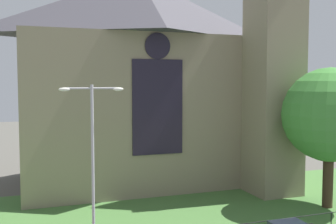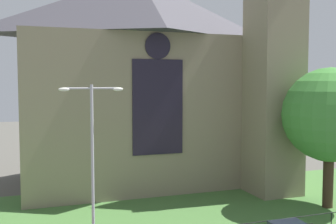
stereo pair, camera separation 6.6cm
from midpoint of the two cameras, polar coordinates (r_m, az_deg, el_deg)
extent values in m
plane|color=#56544C|center=(31.91, -2.35, -13.69)|extent=(160.00, 160.00, 0.00)
cube|color=#477538|center=(30.10, -1.20, -14.79)|extent=(120.00, 20.00, 0.01)
cube|color=gray|center=(40.16, -4.02, 0.17)|extent=(22.00, 12.00, 14.00)
pyramid|color=#47444C|center=(40.72, -4.09, 14.35)|extent=(22.00, 12.00, 6.00)
cube|color=black|center=(34.33, -1.37, 0.68)|extent=(4.40, 0.16, 8.00)
cylinder|color=black|center=(34.40, -1.39, 9.19)|extent=(2.20, 0.15, 2.20)
cube|color=gray|center=(36.90, 14.55, 2.81)|extent=(4.00, 4.00, 18.00)
cylinder|color=black|center=(30.27, 21.86, -13.89)|extent=(0.07, 0.07, 1.10)
cylinder|color=#423021|center=(34.67, 21.48, -8.63)|extent=(0.80, 0.80, 4.56)
sphere|color=#428C38|center=(33.95, 21.70, -0.33)|extent=(7.29, 7.29, 7.29)
cylinder|color=#B2B2B7|center=(22.29, -10.37, -8.71)|extent=(0.16, 0.16, 9.66)
cylinder|color=#B2B2B7|center=(21.65, -12.36, 3.24)|extent=(1.40, 0.10, 0.10)
cylinder|color=#B2B2B7|center=(21.86, -8.71, 3.30)|extent=(1.40, 0.10, 0.10)
ellipsoid|color=white|center=(21.57, -14.21, 3.08)|extent=(0.57, 0.26, 0.20)
ellipsoid|color=white|center=(22.00, -6.91, 3.19)|extent=(0.57, 0.26, 0.20)
camera|label=1|loc=(0.03, -89.93, 0.00)|focal=43.72mm
camera|label=2|loc=(0.03, 90.07, 0.00)|focal=43.72mm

